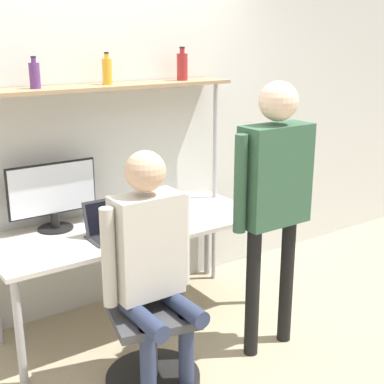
{
  "coord_description": "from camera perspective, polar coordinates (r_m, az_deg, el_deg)",
  "views": [
    {
      "loc": [
        -1.62,
        -2.73,
        2.0
      ],
      "look_at": [
        0.15,
        -0.14,
        1.07
      ],
      "focal_mm": 50.0,
      "sensor_mm": 36.0,
      "label": 1
    }
  ],
  "objects": [
    {
      "name": "cell_phone",
      "position": [
        3.65,
        -4.74,
        -3.98
      ],
      "size": [
        0.07,
        0.15,
        0.01
      ],
      "color": "silver",
      "rests_on": "desk"
    },
    {
      "name": "bottle_red",
      "position": [
        4.0,
        -1.05,
        13.27
      ],
      "size": [
        0.08,
        0.08,
        0.24
      ],
      "color": "maroon",
      "rests_on": "shelf_unit"
    },
    {
      "name": "bottle_amber",
      "position": [
        3.71,
        -9.04,
        12.65
      ],
      "size": [
        0.07,
        0.07,
        0.21
      ],
      "color": "gold",
      "rests_on": "shelf_unit"
    },
    {
      "name": "monitor",
      "position": [
        3.7,
        -14.62,
        -0.14
      ],
      "size": [
        0.61,
        0.24,
        0.46
      ],
      "color": "black",
      "rests_on": "desk"
    },
    {
      "name": "shelf_unit",
      "position": [
        3.75,
        -8.57,
        8.15
      ],
      "size": [
        1.83,
        0.31,
        1.67
      ],
      "color": "#997A56",
      "rests_on": "ground_plane"
    },
    {
      "name": "wall_back",
      "position": [
        3.94,
        -9.76,
        6.74
      ],
      "size": [
        8.0,
        0.06,
        2.7
      ],
      "color": "silver",
      "rests_on": "ground_plane"
    },
    {
      "name": "person_standing",
      "position": [
        3.29,
        8.8,
        0.9
      ],
      "size": [
        0.62,
        0.24,
        1.74
      ],
      "color": "black",
      "rests_on": "ground_plane"
    },
    {
      "name": "ground_plane",
      "position": [
        3.75,
        -3.3,
        -15.81
      ],
      "size": [
        12.0,
        12.0,
        0.0
      ],
      "primitive_type": "plane",
      "color": "tan"
    },
    {
      "name": "office_chair",
      "position": [
        3.26,
        -4.48,
        -15.14
      ],
      "size": [
        0.56,
        0.56,
        0.94
      ],
      "color": "black",
      "rests_on": "ground_plane"
    },
    {
      "name": "bottle_purple",
      "position": [
        3.52,
        -16.44,
        11.89
      ],
      "size": [
        0.07,
        0.07,
        0.2
      ],
      "color": "#593372",
      "rests_on": "shelf_unit"
    },
    {
      "name": "laptop",
      "position": [
        3.55,
        -8.76,
        -3.65
      ],
      "size": [
        0.31,
        0.24,
        0.24
      ],
      "color": "#333338",
      "rests_on": "desk"
    },
    {
      "name": "person_seated",
      "position": [
        2.97,
        -4.43,
        -6.58
      ],
      "size": [
        0.55,
        0.47,
        1.41
      ],
      "color": "#2D3856",
      "rests_on": "ground_plane"
    },
    {
      "name": "desk",
      "position": [
        3.77,
        -6.62,
        -4.5
      ],
      "size": [
        1.92,
        0.76,
        0.72
      ],
      "color": "beige",
      "rests_on": "ground_plane"
    }
  ]
}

